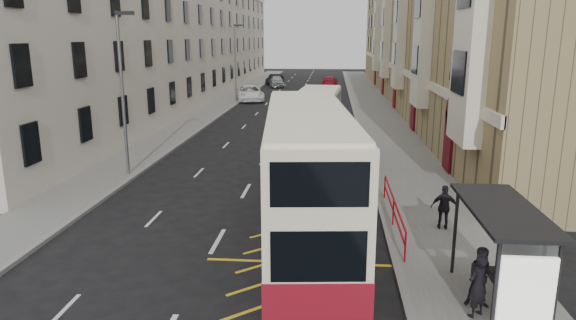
# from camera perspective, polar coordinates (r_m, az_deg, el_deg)

# --- Properties ---
(ground) EXTENTS (200.00, 200.00, 0.00)m
(ground) POSITION_cam_1_polar(r_m,az_deg,el_deg) (14.87, -11.28, -14.76)
(ground) COLOR black
(ground) RESTS_ON ground
(pavement_right) EXTENTS (4.00, 120.00, 0.15)m
(pavement_right) POSITION_cam_1_polar(r_m,az_deg,el_deg) (43.27, 10.31, 4.22)
(pavement_right) COLOR #60605B
(pavement_right) RESTS_ON ground
(pavement_left) EXTENTS (3.00, 120.00, 0.15)m
(pavement_left) POSITION_cam_1_polar(r_m,az_deg,el_deg) (44.56, -10.00, 4.50)
(pavement_left) COLOR #60605B
(pavement_left) RESTS_ON ground
(kerb_right) EXTENTS (0.25, 120.00, 0.15)m
(kerb_right) POSITION_cam_1_polar(r_m,az_deg,el_deg) (43.13, 7.66, 4.29)
(kerb_right) COLOR gray
(kerb_right) RESTS_ON ground
(kerb_left) EXTENTS (0.25, 120.00, 0.15)m
(kerb_left) POSITION_cam_1_polar(r_m,az_deg,el_deg) (44.20, -8.12, 4.50)
(kerb_left) COLOR gray
(kerb_left) RESTS_ON ground
(road_markings) EXTENTS (10.00, 110.00, 0.01)m
(road_markings) POSITION_cam_1_polar(r_m,az_deg,el_deg) (58.07, 1.03, 6.73)
(road_markings) COLOR silver
(road_markings) RESTS_ON ground
(terrace_right) EXTENTS (10.75, 79.00, 15.25)m
(terrace_right) POSITION_cam_1_polar(r_m,az_deg,el_deg) (58.93, 16.12, 13.64)
(terrace_right) COLOR #978257
(terrace_right) RESTS_ON ground
(terrace_left) EXTENTS (9.18, 79.00, 13.25)m
(terrace_left) POSITION_cam_1_polar(r_m,az_deg,el_deg) (60.55, -12.03, 12.91)
(terrace_left) COLOR beige
(terrace_left) RESTS_ON ground
(bus_shelter) EXTENTS (1.65, 4.25, 2.70)m
(bus_shelter) POSITION_cam_1_polar(r_m,az_deg,el_deg) (13.80, 23.59, -8.21)
(bus_shelter) COLOR black
(bus_shelter) RESTS_ON pavement_right
(guard_railing) EXTENTS (0.06, 6.56, 1.01)m
(guard_railing) POSITION_cam_1_polar(r_m,az_deg,el_deg) (19.42, 11.65, -5.10)
(guard_railing) COLOR #C3020E
(guard_railing) RESTS_ON pavement_right
(street_lamp_near) EXTENTS (0.93, 0.18, 8.00)m
(street_lamp_near) POSITION_cam_1_polar(r_m,az_deg,el_deg) (26.68, -17.88, 7.91)
(street_lamp_near) COLOR slate
(street_lamp_near) RESTS_ON pavement_left
(street_lamp_far) EXTENTS (0.93, 0.18, 8.00)m
(street_lamp_far) POSITION_cam_1_polar(r_m,az_deg,el_deg) (55.52, -5.84, 11.14)
(street_lamp_far) COLOR slate
(street_lamp_far) RESTS_ON pavement_left
(double_decker_front) EXTENTS (3.78, 11.87, 4.66)m
(double_decker_front) POSITION_cam_1_polar(r_m,az_deg,el_deg) (17.50, 2.13, -1.72)
(double_decker_front) COLOR #FFF5CA
(double_decker_front) RESTS_ON ground
(double_decker_rear) EXTENTS (3.02, 10.06, 3.96)m
(double_decker_rear) POSITION_cam_1_polar(r_m,az_deg,el_deg) (28.67, 3.00, 3.61)
(double_decker_rear) COLOR #FFF5CA
(double_decker_rear) RESTS_ON ground
(pedestrian_near) EXTENTS (0.72, 0.69, 1.66)m
(pedestrian_near) POSITION_cam_1_polar(r_m,az_deg,el_deg) (13.92, 20.32, -12.93)
(pedestrian_near) COLOR black
(pedestrian_near) RESTS_ON pavement_right
(pedestrian_mid) EXTENTS (0.87, 0.72, 1.62)m
(pedestrian_mid) POSITION_cam_1_polar(r_m,az_deg,el_deg) (14.40, 20.77, -12.13)
(pedestrian_mid) COLOR black
(pedestrian_mid) RESTS_ON pavement_right
(pedestrian_far) EXTENTS (1.00, 0.51, 1.63)m
(pedestrian_far) POSITION_cam_1_polar(r_m,az_deg,el_deg) (19.47, 16.99, -5.04)
(pedestrian_far) COLOR black
(pedestrian_far) RESTS_ON pavement_right
(white_van) EXTENTS (4.14, 6.51, 1.67)m
(white_van) POSITION_cam_1_polar(r_m,az_deg,el_deg) (57.07, -4.27, 7.41)
(white_van) COLOR white
(white_van) RESTS_ON ground
(car_silver) EXTENTS (2.67, 4.89, 1.58)m
(car_silver) POSITION_cam_1_polar(r_m,az_deg,el_deg) (72.44, -1.27, 8.73)
(car_silver) COLOR #9B9EA2
(car_silver) RESTS_ON ground
(car_dark) EXTENTS (2.39, 4.68, 1.47)m
(car_dark) POSITION_cam_1_polar(r_m,az_deg,el_deg) (76.71, -1.47, 8.96)
(car_dark) COLOR black
(car_dark) RESTS_ON ground
(car_red) EXTENTS (2.43, 5.17, 1.46)m
(car_red) POSITION_cam_1_polar(r_m,az_deg,el_deg) (73.13, 4.68, 8.69)
(car_red) COLOR maroon
(car_red) RESTS_ON ground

